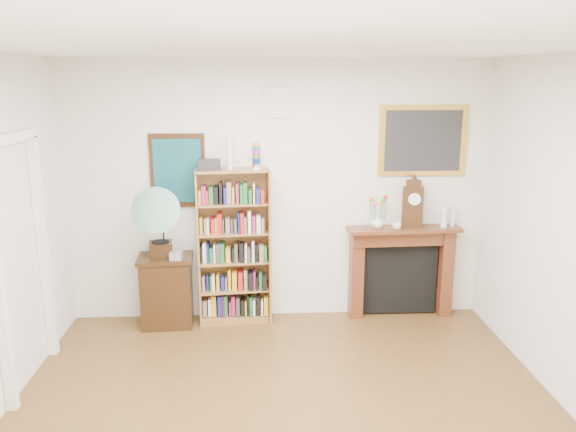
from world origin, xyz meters
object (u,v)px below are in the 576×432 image
at_px(bookshelf, 234,239).
at_px(teacup, 397,226).
at_px(side_cabinet, 167,291).
at_px(flower_vase, 377,222).
at_px(mantel_clock, 413,205).
at_px(gramophone, 157,218).
at_px(bottle_left, 444,217).
at_px(cd_stack, 176,256).
at_px(fireplace, 401,264).
at_px(bottle_right, 452,217).

distance_m(bookshelf, teacup, 1.74).
bearing_deg(side_cabinet, flower_vase, -1.52).
height_order(bookshelf, mantel_clock, bookshelf).
height_order(gramophone, bottle_left, gramophone).
height_order(cd_stack, flower_vase, flower_vase).
relative_size(flower_vase, bottle_left, 0.59).
bearing_deg(teacup, bookshelf, 178.37).
distance_m(fireplace, teacup, 0.49).
distance_m(fireplace, bottle_right, 0.76).
bearing_deg(side_cabinet, bottle_left, -2.21).
distance_m(flower_vase, bottle_left, 0.72).
xyz_separation_m(cd_stack, teacup, (2.33, 0.13, 0.25)).
distance_m(gramophone, teacup, 2.51).
height_order(gramophone, flower_vase, gramophone).
bearing_deg(gramophone, bottle_right, -5.85).
bearing_deg(mantel_clock, bottle_left, 9.80).
distance_m(gramophone, flower_vase, 2.32).
relative_size(fireplace, flower_vase, 8.65).
bearing_deg(cd_stack, bookshelf, 16.55).
height_order(bookshelf, side_cabinet, bookshelf).
distance_m(bookshelf, bottle_left, 2.27).
bearing_deg(bottle_left, bookshelf, 179.83).
relative_size(side_cabinet, bottle_right, 3.87).
height_order(mantel_clock, bottle_right, mantel_clock).
distance_m(fireplace, flower_vase, 0.59).
bearing_deg(gramophone, teacup, -7.10).
relative_size(flower_vase, teacup, 1.50).
height_order(side_cabinet, mantel_clock, mantel_clock).
bearing_deg(bookshelf, side_cabinet, 179.66).
distance_m(teacup, bottle_left, 0.53).
bearing_deg(bottle_left, flower_vase, 179.01).
height_order(flower_vase, bottle_left, bottle_left).
bearing_deg(fireplace, teacup, -132.03).
distance_m(flower_vase, bottle_right, 0.83).
relative_size(gramophone, bottle_right, 3.91).
distance_m(side_cabinet, mantel_clock, 2.79).
height_order(gramophone, cd_stack, gramophone).
xyz_separation_m(bookshelf, gramophone, (-0.77, -0.17, 0.28)).
xyz_separation_m(bookshelf, side_cabinet, (-0.72, -0.07, -0.55)).
bearing_deg(mantel_clock, fireplace, 178.96).
distance_m(fireplace, mantel_clock, 0.68).
bearing_deg(mantel_clock, cd_stack, -157.97).
relative_size(bookshelf, side_cabinet, 2.50).
height_order(bottle_left, bottle_right, bottle_left).
xyz_separation_m(teacup, bottle_left, (0.52, 0.04, 0.08)).
xyz_separation_m(gramophone, bottle_right, (3.14, 0.22, -0.08)).
bearing_deg(cd_stack, flower_vase, 4.85).
distance_m(teacup, bottle_right, 0.64).
xyz_separation_m(cd_stack, flower_vase, (2.13, 0.18, 0.29)).
bearing_deg(mantel_clock, flower_vase, -158.08).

